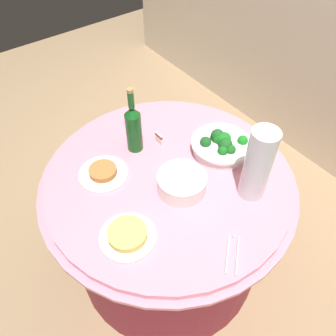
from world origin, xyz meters
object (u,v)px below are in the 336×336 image
broccoli_bowl (221,145)px  plate_stack (182,183)px  wine_bottle (134,127)px  label_placard_front (159,138)px  serving_tongs (232,253)px  decorative_fruit_vase (257,166)px  food_plate_noodles (128,235)px  food_plate_peanuts (103,173)px

broccoli_bowl → plate_stack: bearing=-77.2°
wine_bottle → label_placard_front: wine_bottle is taller
plate_stack → serving_tongs: bearing=-6.8°
serving_tongs → label_placard_front: label_placard_front is taller
plate_stack → label_placard_front: bearing=162.2°
wine_bottle → decorative_fruit_vase: decorative_fruit_vase is taller
decorative_fruit_vase → plate_stack: bearing=-130.3°
serving_tongs → label_placard_front: 0.66m
wine_bottle → serving_tongs: size_ratio=2.25×
serving_tongs → label_placard_front: bearing=168.1°
broccoli_bowl → wine_bottle: bearing=-131.3°
label_placard_front → broccoli_bowl: bearing=40.5°
plate_stack → decorative_fruit_vase: (0.19, 0.23, 0.12)m
wine_bottle → label_placard_front: bearing=70.0°
decorative_fruit_vase → label_placard_front: size_ratio=6.18×
food_plate_noodles → decorative_fruit_vase: bearing=76.8°
broccoli_bowl → food_plate_noodles: broccoli_bowl is taller
food_plate_peanuts → food_plate_noodles: size_ratio=1.00×
label_placard_front → food_plate_noodles: bearing=-48.9°
serving_tongs → food_plate_noodles: bearing=-136.9°
broccoli_bowl → food_plate_peanuts: bearing=-112.0°
broccoli_bowl → label_placard_front: size_ratio=5.09×
decorative_fruit_vase → serving_tongs: bearing=-58.3°
decorative_fruit_vase → food_plate_peanuts: 0.66m
food_plate_peanuts → food_plate_noodles: (0.34, -0.09, 0.00)m
food_plate_peanuts → decorative_fruit_vase: bearing=44.2°
broccoli_bowl → label_placard_front: 0.30m
plate_stack → broccoli_bowl: bearing=102.8°
wine_bottle → decorative_fruit_vase: bearing=24.8°
decorative_fruit_vase → wine_bottle: bearing=-155.2°
food_plate_peanuts → food_plate_noodles: 0.35m
decorative_fruit_vase → label_placard_front: (-0.48, -0.13, -0.13)m
broccoli_bowl → wine_bottle: wine_bottle is taller
plate_stack → decorative_fruit_vase: size_ratio=0.62×
label_placard_front → food_plate_peanuts: bearing=-86.6°
plate_stack → wine_bottle: bearing=-177.1°
broccoli_bowl → food_plate_peanuts: (-0.21, -0.52, -0.03)m
plate_stack → decorative_fruit_vase: 0.32m
plate_stack → label_placard_front: size_ratio=3.82×
broccoli_bowl → serving_tongs: bearing=-38.1°
serving_tongs → food_plate_peanuts: food_plate_peanuts is taller
wine_bottle → food_plate_noodles: size_ratio=1.53×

